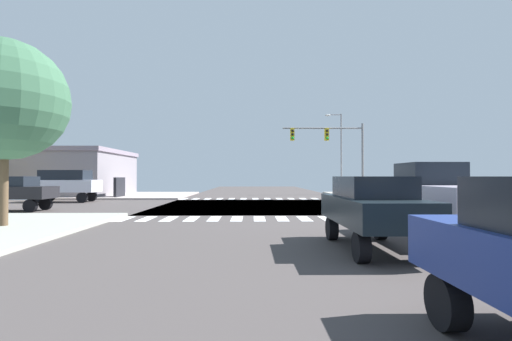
{
  "coord_description": "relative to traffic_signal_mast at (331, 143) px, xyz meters",
  "views": [
    {
      "loc": [
        -1.12,
        -23.68,
        1.88
      ],
      "look_at": [
        -0.72,
        6.13,
        2.36
      ],
      "focal_mm": 25.88,
      "sensor_mm": 36.0,
      "label": 1
    }
  ],
  "objects": [
    {
      "name": "traffic_signal_mast",
      "position": [
        0.0,
        0.0,
        0.0
      ],
      "size": [
        6.87,
        0.55,
        6.37
      ],
      "color": "gray",
      "rests_on": "ground"
    },
    {
      "name": "bank_building",
      "position": [
        -24.82,
        5.39,
        -2.48
      ],
      "size": [
        12.09,
        10.94,
        4.45
      ],
      "color": "gray",
      "rests_on": "ground"
    },
    {
      "name": "sidewalk_corner_ne",
      "position": [
        7.34,
        4.69,
        -4.65
      ],
      "size": [
        12.0,
        12.0,
        0.14
      ],
      "color": "#A09B91",
      "rests_on": "ground"
    },
    {
      "name": "crosswalk_near",
      "position": [
        -5.91,
        -14.61,
        -4.71
      ],
      "size": [
        13.5,
        2.0,
        0.01
      ],
      "color": "white",
      "rests_on": "ground"
    },
    {
      "name": "crosswalk_far",
      "position": [
        -5.91,
        -0.01,
        -4.71
      ],
      "size": [
        13.5,
        2.0,
        0.01
      ],
      "color": "white",
      "rests_on": "ground"
    },
    {
      "name": "sidewalk_tree",
      "position": [
        -15.54,
        -17.8,
        -0.11
      ],
      "size": [
        4.3,
        4.3,
        6.76
      ],
      "color": "brown",
      "rests_on": "ground"
    },
    {
      "name": "sedan_farside_2",
      "position": [
        -19.79,
        -10.81,
        -3.6
      ],
      "size": [
        4.3,
        1.8,
        1.88
      ],
      "rotation": [
        0.0,
        0.0,
        1.57
      ],
      "color": "black",
      "rests_on": "ground"
    },
    {
      "name": "street_lamp",
      "position": [
        2.41,
        7.28,
        0.3
      ],
      "size": [
        1.78,
        0.32,
        8.43
      ],
      "color": "gray",
      "rests_on": "ground"
    },
    {
      "name": "sedan_nearside_1",
      "position": [
        -3.66,
        -21.52,
        -3.6
      ],
      "size": [
        1.8,
        4.3,
        1.88
      ],
      "color": "black",
      "rests_on": "ground"
    },
    {
      "name": "pickup_trailing_2",
      "position": [
        -0.66,
        -19.14,
        -3.42
      ],
      "size": [
        2.0,
        5.1,
        2.35
      ],
      "color": "black",
      "rests_on": "ground"
    },
    {
      "name": "suv_crossing_1",
      "position": [
        -20.36,
        -3.81,
        -3.32
      ],
      "size": [
        4.6,
        1.96,
        2.34
      ],
      "rotation": [
        0.0,
        0.0,
        4.71
      ],
      "color": "black",
      "rests_on": "ground"
    },
    {
      "name": "ground",
      "position": [
        -5.66,
        -7.31,
        -4.74
      ],
      "size": [
        90.0,
        90.0,
        0.05
      ],
      "color": "#443E3D"
    },
    {
      "name": "sidewalk_corner_nw",
      "position": [
        -18.66,
        4.69,
        -4.65
      ],
      "size": [
        12.0,
        12.0,
        0.14
      ],
      "color": "#A79995",
      "rests_on": "ground"
    }
  ]
}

